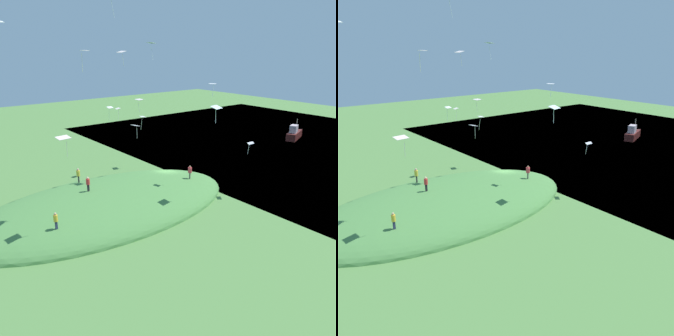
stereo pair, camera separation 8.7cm
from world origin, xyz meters
The scene contains 21 objects.
ground_plane centered at (0.00, 0.00, 0.00)m, with size 160.00×160.00×0.00m, color #51803F.
lake_water centered at (-32.13, 0.00, -0.20)m, with size 59.14×80.00×0.40m, color #3D6286.
grass_hill centered at (10.75, 2.71, 0.00)m, with size 31.97×16.89×4.18m, color #4C8340.
boat_on_lake centered at (-34.26, -2.92, 0.99)m, with size 6.16×3.73×3.67m.
person_with_child centered at (12.30, 1.67, 3.12)m, with size 0.44×0.44×1.69m.
person_walking_path centered at (18.18, 6.96, 2.55)m, with size 0.39×0.39×1.63m.
person_on_hilltop centered at (11.48, -2.57, 2.76)m, with size 0.51×0.51×1.81m.
person_near_shore centered at (-0.30, 4.41, 2.52)m, with size 0.66×0.66×1.73m.
kite_1 centered at (5.85, -0.78, 16.69)m, with size 0.82×1.12×1.70m.
kite_2 centered at (-1.18, -7.13, 7.50)m, with size 0.98×1.20×2.00m.
kite_3 centered at (-4.68, 10.08, 6.49)m, with size 1.05×1.12×1.37m.
kite_4 centered at (4.17, -7.11, 9.32)m, with size 0.93×0.71×2.12m.
kite_5 centered at (1.53, 10.32, 11.34)m, with size 1.34×1.04×1.84m.
kite_7 centered at (13.68, 5.83, 16.86)m, with size 1.01×0.97×1.87m.
kite_9 centered at (3.42, 1.66, 17.63)m, with size 0.84×1.15×1.89m.
kite_10 centered at (2.90, -1.82, 10.94)m, with size 0.79×1.11×1.60m.
kite_11 centered at (4.44, -4.53, 9.57)m, with size 0.64×0.84×1.55m.
kite_12 centered at (1.95, -4.32, 7.08)m, with size 0.93×1.23×1.95m.
kite_13 centered at (17.07, 7.74, 9.99)m, with size 1.24×0.94×1.82m.
kite_14 centered at (-1.08, 7.04, 13.26)m, with size 0.83×0.95×1.51m.
mooring_post centered at (-2.84, 4.21, 0.49)m, with size 0.14×0.14×0.99m, color brown.
Camera 1 is at (28.69, 36.57, 17.33)m, focal length 38.98 mm.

